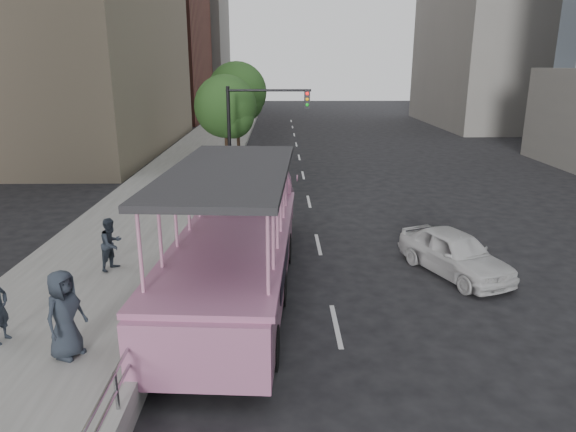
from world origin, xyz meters
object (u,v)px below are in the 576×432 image
(car, at_px, (455,253))
(parking_sign, at_px, (222,171))
(duck_boat, at_px, (240,239))
(traffic_signal, at_px, (253,121))
(street_tree_near, at_px, (227,109))
(pedestrian_far, at_px, (64,314))
(pedestrian_mid, at_px, (111,244))
(street_tree_far, at_px, (238,94))

(car, bearing_deg, parking_sign, 111.07)
(duck_boat, height_order, car, duck_boat)
(traffic_signal, xyz_separation_m, street_tree_near, (-1.60, 3.43, 0.32))
(traffic_signal, bearing_deg, pedestrian_far, -100.99)
(pedestrian_far, bearing_deg, pedestrian_mid, 30.65)
(parking_sign, bearing_deg, car, -46.29)
(pedestrian_mid, relative_size, traffic_signal, 0.31)
(pedestrian_far, height_order, street_tree_near, street_tree_near)
(car, relative_size, traffic_signal, 0.78)
(pedestrian_mid, height_order, street_tree_far, street_tree_far)
(pedestrian_mid, bearing_deg, pedestrian_far, -148.67)
(pedestrian_far, bearing_deg, duck_boat, -13.50)
(street_tree_near, bearing_deg, parking_sign, -87.26)
(car, relative_size, parking_sign, 1.62)
(pedestrian_far, distance_m, parking_sign, 13.42)
(car, height_order, street_tree_far, street_tree_far)
(car, bearing_deg, duck_boat, 163.10)
(pedestrian_far, relative_size, street_tree_near, 0.34)
(traffic_signal, bearing_deg, street_tree_near, 114.98)
(pedestrian_mid, bearing_deg, parking_sign, 9.13)
(street_tree_near, bearing_deg, traffic_signal, -65.02)
(car, bearing_deg, traffic_signal, 98.00)
(street_tree_near, relative_size, street_tree_far, 0.89)
(traffic_signal, xyz_separation_m, street_tree_far, (-1.40, 9.43, 0.81))
(car, bearing_deg, street_tree_far, 88.67)
(pedestrian_far, height_order, parking_sign, parking_sign)
(duck_boat, distance_m, street_tree_far, 21.60)
(pedestrian_mid, height_order, parking_sign, parking_sign)
(car, xyz_separation_m, traffic_signal, (-6.67, 11.27, 2.81))
(duck_boat, height_order, street_tree_far, street_tree_far)
(street_tree_far, bearing_deg, pedestrian_far, -93.91)
(pedestrian_mid, distance_m, street_tree_far, 21.23)
(duck_boat, xyz_separation_m, parking_sign, (-1.47, 8.99, 0.20))
(street_tree_far, bearing_deg, parking_sign, -89.52)
(pedestrian_far, distance_m, traffic_signal, 16.68)
(duck_boat, xyz_separation_m, street_tree_far, (-1.57, 21.35, 2.91))
(traffic_signal, bearing_deg, pedestrian_mid, -107.90)
(street_tree_far, bearing_deg, traffic_signal, -81.57)
(car, xyz_separation_m, pedestrian_mid, (-10.37, -0.16, 0.41))
(traffic_signal, bearing_deg, duck_boat, -89.16)
(duck_boat, relative_size, parking_sign, 4.60)
(pedestrian_far, distance_m, street_tree_far, 25.89)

